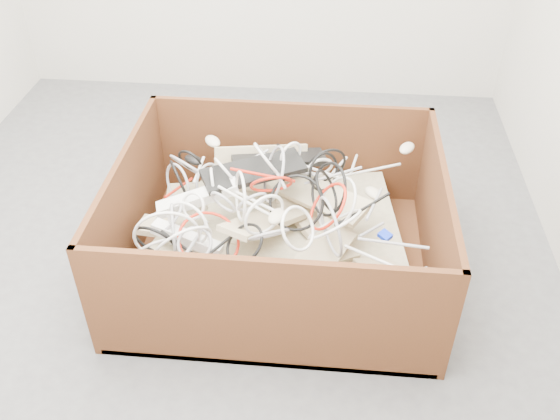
# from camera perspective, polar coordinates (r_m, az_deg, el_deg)

# --- Properties ---
(ground) EXTENTS (3.00, 3.00, 0.00)m
(ground) POSITION_cam_1_polar(r_m,az_deg,el_deg) (2.87, -5.34, -2.23)
(ground) COLOR #49494C
(ground) RESTS_ON ground
(cardboard_box) EXTENTS (1.29, 1.08, 0.54)m
(cardboard_box) POSITION_cam_1_polar(r_m,az_deg,el_deg) (2.61, -0.46, -3.16)
(cardboard_box) COLOR #412410
(cardboard_box) RESTS_ON ground
(keyboard_pile) EXTENTS (1.18, 0.93, 0.35)m
(keyboard_pile) POSITION_cam_1_polar(r_m,az_deg,el_deg) (2.55, 0.01, 0.09)
(keyboard_pile) COLOR tan
(keyboard_pile) RESTS_ON cardboard_box
(mice_scatter) EXTENTS (1.05, 0.86, 0.18)m
(mice_scatter) POSITION_cam_1_polar(r_m,az_deg,el_deg) (2.48, 0.19, 0.95)
(mice_scatter) COLOR beige
(mice_scatter) RESTS_ON keyboard_pile
(power_strip_left) EXTENTS (0.34, 0.15, 0.14)m
(power_strip_left) POSITION_cam_1_polar(r_m,az_deg,el_deg) (2.46, -7.67, 1.12)
(power_strip_left) COLOR white
(power_strip_left) RESTS_ON keyboard_pile
(power_strip_right) EXTENTS (0.29, 0.13, 0.10)m
(power_strip_right) POSITION_cam_1_polar(r_m,az_deg,el_deg) (2.38, -8.63, -2.61)
(power_strip_right) COLOR white
(power_strip_right) RESTS_ON keyboard_pile
(vga_plug) EXTENTS (0.06, 0.06, 0.03)m
(vga_plug) POSITION_cam_1_polar(r_m,az_deg,el_deg) (2.35, 9.75, -2.35)
(vga_plug) COLOR #0C27BA
(vga_plug) RESTS_ON keyboard_pile
(cable_tangle) EXTENTS (1.14, 0.86, 0.43)m
(cable_tangle) POSITION_cam_1_polar(r_m,az_deg,el_deg) (2.40, -2.70, 0.57)
(cable_tangle) COLOR red
(cable_tangle) RESTS_ON keyboard_pile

